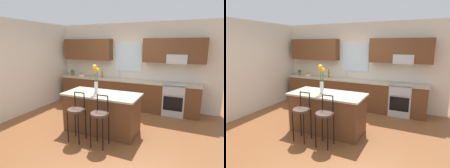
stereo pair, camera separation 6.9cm
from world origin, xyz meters
The scene contains 13 objects.
ground_plane centered at (0.00, 0.00, 0.00)m, with size 14.00×14.00×0.00m, color brown.
wall_left centered at (-2.56, 0.30, 1.35)m, with size 0.12×4.60×2.70m, color beige.
back_wall_assembly centered at (0.03, 1.98, 1.51)m, with size 5.60×0.50×2.70m.
counter_run centered at (0.00, 1.70, 0.47)m, with size 4.56×0.64×0.92m.
sink_faucet centered at (-0.24, 1.84, 1.06)m, with size 0.02×0.13×0.23m.
oven_range centered at (1.54, 1.68, 0.46)m, with size 0.60×0.64×0.92m.
kitchen_island centered at (0.10, -0.15, 0.46)m, with size 1.76×0.82×0.92m.
bar_stool_near centered at (-0.17, -0.78, 0.64)m, with size 0.36×0.36×1.04m.
bar_stool_middle centered at (0.38, -0.78, 0.64)m, with size 0.36×0.36×1.04m.
flower_vase centered at (-0.03, -0.18, 1.30)m, with size 0.16×0.16×0.67m.
fruit_bowl_oranges centered at (-1.65, 1.70, 0.96)m, with size 0.24×0.24×0.13m.
bottle_olive_oil centered at (-0.82, 1.70, 1.03)m, with size 0.06×0.06×0.28m.
potted_plant_small centered at (-2.03, 1.70, 1.04)m, with size 0.17×0.11×0.22m.
Camera 2 is at (2.08, -3.82, 2.03)m, focal length 29.93 mm.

